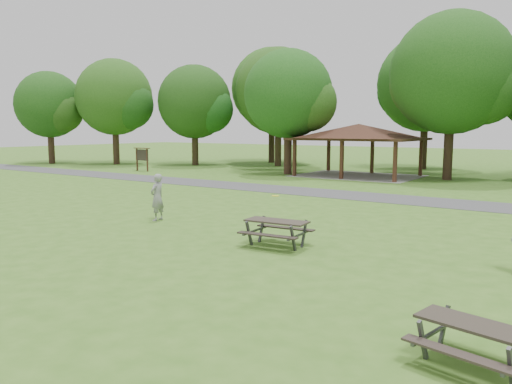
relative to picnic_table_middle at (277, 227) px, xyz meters
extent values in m
plane|color=#3F6F1F|center=(-2.87, -2.38, -0.59)|extent=(160.00, 160.00, 0.00)
cube|color=#464648|center=(-2.87, 11.62, -0.58)|extent=(120.00, 3.20, 0.02)
cube|color=#361F13|center=(-10.57, 18.92, 0.71)|extent=(0.22, 0.22, 2.60)
cube|color=#3A2115|center=(-10.57, 24.32, 0.71)|extent=(0.22, 0.22, 2.60)
cube|color=#3C2016|center=(-6.87, 18.92, 0.71)|extent=(0.22, 0.22, 2.60)
cube|color=#3D2916|center=(-6.87, 24.32, 0.71)|extent=(0.22, 0.22, 2.60)
cube|color=#3D2016|center=(-3.17, 18.92, 0.71)|extent=(0.22, 0.22, 2.60)
cube|color=#3C2215|center=(-3.17, 24.32, 0.71)|extent=(0.22, 0.22, 2.60)
cube|color=#321F14|center=(-6.87, 21.62, 2.09)|extent=(8.60, 6.60, 0.16)
pyramid|color=#371E16|center=(-6.87, 21.62, 2.67)|extent=(7.01, 7.01, 1.00)
cube|color=gray|center=(-6.87, 21.62, -0.57)|extent=(8.40, 6.40, 0.03)
cube|color=#321B12|center=(-23.47, 15.62, 0.31)|extent=(0.10, 0.10, 1.80)
cube|color=#3C2116|center=(-22.27, 15.62, 0.31)|extent=(0.10, 0.10, 1.80)
cube|color=black|center=(-22.87, 15.62, 0.71)|extent=(1.40, 0.06, 0.90)
cube|color=#381E16|center=(-22.87, 15.62, 1.26)|extent=(1.60, 0.30, 0.06)
cylinder|color=#311F15|center=(-30.87, 19.62, 1.25)|extent=(0.60, 0.60, 3.67)
sphere|color=#1F4B15|center=(-30.87, 19.62, 5.79)|extent=(7.20, 7.20, 7.20)
sphere|color=#154112|center=(-29.25, 19.92, 5.07)|extent=(4.68, 4.68, 4.68)
sphere|color=#194B15|center=(-32.31, 19.42, 5.25)|extent=(4.32, 4.32, 4.32)
cylinder|color=#2F2014|center=(-23.87, 23.12, 1.07)|extent=(0.60, 0.60, 3.32)
sphere|color=#184012|center=(-23.87, 23.12, 5.29)|extent=(6.80, 6.80, 6.80)
sphere|color=#144815|center=(-22.34, 23.42, 4.61)|extent=(4.42, 4.42, 4.42)
sphere|color=#144715|center=(-25.23, 22.92, 4.78)|extent=(4.08, 4.08, 4.08)
cylinder|color=#2F2115|center=(-16.87, 26.62, 1.34)|extent=(0.60, 0.60, 3.85)
sphere|color=#1E4614|center=(-16.87, 26.62, 6.19)|extent=(7.80, 7.80, 7.80)
sphere|color=#1F4E16|center=(-15.11, 26.92, 5.41)|extent=(5.07, 5.07, 5.07)
sphere|color=#173F12|center=(-18.43, 26.42, 5.60)|extent=(4.68, 4.68, 4.68)
cylinder|color=#311F15|center=(-11.87, 20.12, 1.16)|extent=(0.60, 0.60, 3.50)
sphere|color=#174A15|center=(-11.87, 20.12, 5.39)|extent=(6.60, 6.60, 6.60)
sphere|color=#1F4A15|center=(-10.38, 20.42, 4.73)|extent=(4.29, 4.29, 4.29)
sphere|color=#1C4A15|center=(-13.19, 19.92, 4.89)|extent=(3.96, 3.96, 3.96)
cylinder|color=black|center=(-0.87, 22.62, 1.42)|extent=(0.60, 0.60, 4.02)
sphere|color=#194714|center=(-0.87, 22.62, 6.44)|extent=(8.00, 8.00, 8.00)
sphere|color=#1A4714|center=(0.93, 22.92, 5.64)|extent=(5.20, 5.20, 5.20)
sphere|color=#1E4614|center=(-2.47, 22.42, 5.84)|extent=(4.80, 4.80, 4.80)
cylinder|color=black|center=(-19.87, 30.12, 1.60)|extent=(0.60, 0.60, 4.38)
sphere|color=#1F4D16|center=(-19.87, 30.12, 6.79)|extent=(8.00, 8.00, 8.00)
sphere|color=#124113|center=(-18.07, 30.42, 5.99)|extent=(5.20, 5.20, 5.20)
sphere|color=#1E4513|center=(-21.47, 29.92, 6.19)|extent=(4.80, 4.80, 4.80)
cylinder|color=black|center=(-4.87, 30.62, 1.48)|extent=(0.60, 0.60, 4.13)
sphere|color=#1A4D16|center=(-4.87, 30.62, 6.54)|extent=(8.00, 8.00, 8.00)
sphere|color=#1B4C15|center=(-3.07, 30.92, 5.74)|extent=(5.20, 5.20, 5.20)
sphere|color=#134513|center=(-6.47, 30.42, 5.94)|extent=(4.80, 4.80, 4.80)
cylinder|color=#301E15|center=(-36.87, 16.62, 1.07)|extent=(0.60, 0.60, 3.32)
sphere|color=#174112|center=(-36.87, 16.62, 5.14)|extent=(6.40, 6.40, 6.40)
sphere|color=#1C4112|center=(-35.43, 16.92, 4.50)|extent=(4.16, 4.16, 4.16)
sphere|color=#1A4B15|center=(-38.15, 16.42, 4.66)|extent=(3.84, 3.84, 3.84)
cube|color=#312A23|center=(0.00, 0.00, 0.16)|extent=(1.90, 0.91, 0.05)
cube|color=black|center=(0.06, -0.60, -0.14)|extent=(1.85, 0.45, 0.04)
cube|color=black|center=(-0.06, 0.60, -0.14)|extent=(1.85, 0.45, 0.04)
cube|color=#3B3B3E|center=(-0.66, -0.45, -0.21)|extent=(0.10, 0.39, 0.80)
cube|color=#39393B|center=(-0.74, 0.31, -0.21)|extent=(0.10, 0.39, 0.80)
cube|color=#3C3C3E|center=(-0.70, -0.07, -0.18)|extent=(0.21, 1.49, 0.05)
cube|color=#3A3A3D|center=(0.74, -0.31, -0.21)|extent=(0.10, 0.39, 0.80)
cube|color=#39393B|center=(0.66, 0.45, -0.21)|extent=(0.10, 0.39, 0.80)
cube|color=#424244|center=(0.70, 0.07, -0.18)|extent=(0.21, 1.49, 0.05)
cube|color=#2D2720|center=(6.37, -4.70, 0.06)|extent=(1.70, 0.93, 0.04)
cube|color=#2F2622|center=(6.27, -5.22, -0.20)|extent=(1.62, 0.53, 0.04)
cube|color=#2D2620|center=(6.47, -4.18, -0.20)|extent=(1.62, 0.53, 0.04)
cube|color=#464649|center=(5.70, -4.91, -0.26)|extent=(0.12, 0.34, 0.70)
cube|color=#404043|center=(5.83, -4.25, -0.26)|extent=(0.12, 0.34, 0.70)
cube|color=#434346|center=(5.76, -4.58, -0.24)|extent=(0.30, 1.29, 0.04)
cube|color=#424245|center=(6.91, -5.14, -0.26)|extent=(0.12, 0.34, 0.70)
cylinder|color=yellow|center=(-0.68, 0.99, 0.75)|extent=(0.27, 0.27, 0.02)
imported|color=gray|center=(-5.88, 0.92, 0.29)|extent=(0.49, 0.69, 1.76)
camera|label=1|loc=(7.70, -12.08, 2.85)|focal=35.00mm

